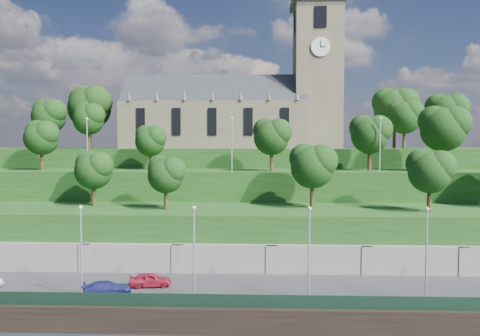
{
  "coord_description": "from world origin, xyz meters",
  "views": [
    {
      "loc": [
        3.55,
        -37.67,
        15.68
      ],
      "look_at": [
        0.96,
        30.0,
        12.26
      ],
      "focal_mm": 35.0,
      "sensor_mm": 36.0,
      "label": 1
    }
  ],
  "objects": [
    {
      "name": "ground",
      "position": [
        0.0,
        0.0,
        0.0
      ],
      "size": [
        320.0,
        320.0,
        0.0
      ],
      "primitive_type": "plane",
      "color": "black",
      "rests_on": "ground"
    },
    {
      "name": "promenade",
      "position": [
        0.0,
        6.0,
        1.0
      ],
      "size": [
        160.0,
        12.0,
        2.0
      ],
      "primitive_type": "cube",
      "color": "#2D2D30",
      "rests_on": "ground"
    },
    {
      "name": "quay_wall",
      "position": [
        0.0,
        -0.05,
        1.1
      ],
      "size": [
        160.0,
        0.5,
        2.2
      ],
      "primitive_type": "cube",
      "color": "black",
      "rests_on": "ground"
    },
    {
      "name": "fence",
      "position": [
        0.0,
        0.6,
        2.6
      ],
      "size": [
        160.0,
        0.1,
        1.2
      ],
      "primitive_type": "cube",
      "color": "black",
      "rests_on": "promenade"
    },
    {
      "name": "retaining_wall",
      "position": [
        0.0,
        11.97,
        2.5
      ],
      "size": [
        160.0,
        2.1,
        5.0
      ],
      "color": "slate",
      "rests_on": "ground"
    },
    {
      "name": "embankment_lower",
      "position": [
        0.0,
        18.0,
        4.0
      ],
      "size": [
        160.0,
        12.0,
        8.0
      ],
      "primitive_type": "cube",
      "color": "#183E14",
      "rests_on": "ground"
    },
    {
      "name": "embankment_upper",
      "position": [
        0.0,
        29.0,
        6.0
      ],
      "size": [
        160.0,
        10.0,
        12.0
      ],
      "primitive_type": "cube",
      "color": "#183E14",
      "rests_on": "ground"
    },
    {
      "name": "hilltop",
      "position": [
        0.0,
        50.0,
        7.5
      ],
      "size": [
        160.0,
        32.0,
        15.0
      ],
      "primitive_type": "cube",
      "color": "#183E14",
      "rests_on": "ground"
    },
    {
      "name": "church",
      "position": [
        0.79,
        45.98,
        22.52
      ],
      "size": [
        38.6,
        12.35,
        27.6
      ],
      "color": "brown",
      "rests_on": "hilltop"
    },
    {
      "name": "trees_lower",
      "position": [
        5.67,
        18.22,
        13.0
      ],
      "size": [
        71.69,
        9.09,
        8.05
      ],
      "color": "#342514",
      "rests_on": "embankment_lower"
    },
    {
      "name": "trees_upper",
      "position": [
        8.44,
        27.97,
        17.36
      ],
      "size": [
        62.13,
        8.2,
        9.0
      ],
      "color": "#342514",
      "rests_on": "embankment_upper"
    },
    {
      "name": "trees_hilltop",
      "position": [
        1.98,
        45.93,
        21.93
      ],
      "size": [
        75.1,
        16.33,
        11.67
      ],
      "color": "#342514",
      "rests_on": "hilltop"
    },
    {
      "name": "lamp_posts_promenade",
      "position": [
        -2.0,
        2.5,
        6.79
      ],
      "size": [
        60.36,
        0.36,
        8.35
      ],
      "color": "#B2B2B7",
      "rests_on": "promenade"
    },
    {
      "name": "lamp_posts_upper",
      "position": [
        -0.0,
        26.0,
        16.29
      ],
      "size": [
        40.36,
        0.36,
        7.38
      ],
      "color": "#B2B2B7",
      "rests_on": "embankment_upper"
    },
    {
      "name": "car_left",
      "position": [
        -6.76,
        6.31,
        2.68
      ],
      "size": [
        4.19,
        2.2,
        1.36
      ],
      "primitive_type": "imported",
      "rotation": [
        0.0,
        0.0,
        1.72
      ],
      "color": "maroon",
      "rests_on": "promenade"
    },
    {
      "name": "car_right",
      "position": [
        -10.14,
        3.71,
        2.63
      ],
      "size": [
        4.65,
        3.1,
        1.25
      ],
      "primitive_type": "imported",
      "rotation": [
        0.0,
        0.0,
        1.91
      ],
      "color": "navy",
      "rests_on": "promenade"
    }
  ]
}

